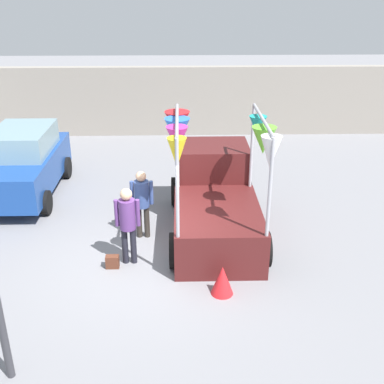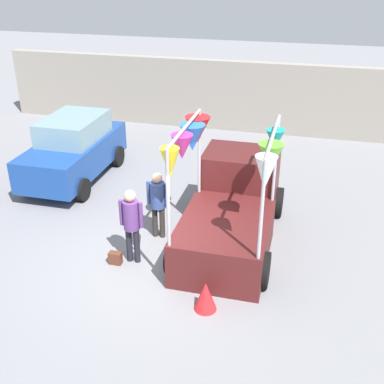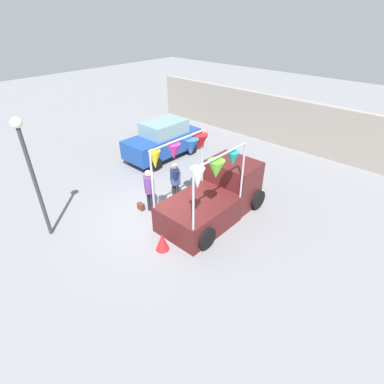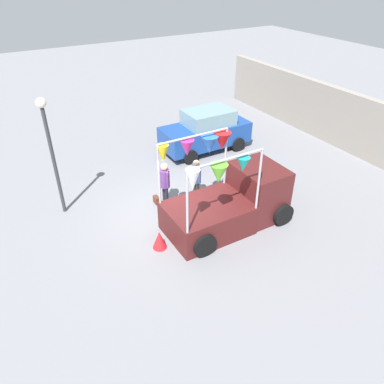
{
  "view_description": "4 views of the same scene",
  "coord_description": "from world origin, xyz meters",
  "px_view_note": "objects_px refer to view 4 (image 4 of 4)",
  "views": [
    {
      "loc": [
        0.66,
        -8.95,
        5.64
      ],
      "look_at": [
        0.88,
        0.13,
        1.57
      ],
      "focal_mm": 45.0,
      "sensor_mm": 36.0,
      "label": 1
    },
    {
      "loc": [
        3.01,
        -8.29,
        6.12
      ],
      "look_at": [
        0.7,
        0.59,
        1.54
      ],
      "focal_mm": 45.0,
      "sensor_mm": 36.0,
      "label": 2
    },
    {
      "loc": [
        7.01,
        -5.93,
        6.63
      ],
      "look_at": [
        1.22,
        0.43,
        1.32
      ],
      "focal_mm": 28.0,
      "sensor_mm": 36.0,
      "label": 3
    },
    {
      "loc": [
        9.56,
        -4.79,
        7.63
      ],
      "look_at": [
        0.76,
        0.33,
        1.16
      ],
      "focal_mm": 35.0,
      "sensor_mm": 36.0,
      "label": 4
    }
  ],
  "objects_px": {
    "person_customer": "(165,181)",
    "handbag": "(157,200)",
    "vendor_truck": "(233,199)",
    "person_vendor": "(196,177)",
    "street_lamp": "(50,142)",
    "folded_kite_bundle_crimson": "(159,240)",
    "parked_car": "(206,131)"
  },
  "relations": [
    {
      "from": "person_vendor",
      "to": "folded_kite_bundle_crimson",
      "type": "distance_m",
      "value": 2.93
    },
    {
      "from": "person_customer",
      "to": "street_lamp",
      "type": "height_order",
      "value": "street_lamp"
    },
    {
      "from": "handbag",
      "to": "street_lamp",
      "type": "bearing_deg",
      "value": -111.56
    },
    {
      "from": "vendor_truck",
      "to": "person_customer",
      "type": "relative_size",
      "value": 2.34
    },
    {
      "from": "folded_kite_bundle_crimson",
      "to": "handbag",
      "type": "bearing_deg",
      "value": 156.75
    },
    {
      "from": "person_customer",
      "to": "person_vendor",
      "type": "relative_size",
      "value": 1.04
    },
    {
      "from": "street_lamp",
      "to": "handbag",
      "type": "bearing_deg",
      "value": 68.44
    },
    {
      "from": "parked_car",
      "to": "person_customer",
      "type": "xyz_separation_m",
      "value": [
        3.22,
        -3.68,
        0.11
      ]
    },
    {
      "from": "parked_car",
      "to": "person_vendor",
      "type": "height_order",
      "value": "parked_car"
    },
    {
      "from": "vendor_truck",
      "to": "parked_car",
      "type": "height_order",
      "value": "vendor_truck"
    },
    {
      "from": "vendor_truck",
      "to": "handbag",
      "type": "height_order",
      "value": "vendor_truck"
    },
    {
      "from": "person_vendor",
      "to": "handbag",
      "type": "xyz_separation_m",
      "value": [
        -0.57,
        -1.33,
        -0.86
      ]
    },
    {
      "from": "parked_car",
      "to": "handbag",
      "type": "xyz_separation_m",
      "value": [
        2.87,
        -3.88,
        -0.8
      ]
    },
    {
      "from": "person_customer",
      "to": "person_vendor",
      "type": "xyz_separation_m",
      "value": [
        0.22,
        1.13,
        -0.05
      ]
    },
    {
      "from": "vendor_truck",
      "to": "person_vendor",
      "type": "relative_size",
      "value": 2.44
    },
    {
      "from": "handbag",
      "to": "person_customer",
      "type": "bearing_deg",
      "value": 29.74
    },
    {
      "from": "vendor_truck",
      "to": "handbag",
      "type": "relative_size",
      "value": 14.5
    },
    {
      "from": "street_lamp",
      "to": "person_vendor",
      "type": "bearing_deg",
      "value": 67.95
    },
    {
      "from": "person_vendor",
      "to": "street_lamp",
      "type": "bearing_deg",
      "value": -112.05
    },
    {
      "from": "parked_car",
      "to": "person_customer",
      "type": "distance_m",
      "value": 4.89
    },
    {
      "from": "parked_car",
      "to": "folded_kite_bundle_crimson",
      "type": "distance_m",
      "value": 7.07
    },
    {
      "from": "vendor_truck",
      "to": "person_customer",
      "type": "bearing_deg",
      "value": -140.88
    },
    {
      "from": "person_vendor",
      "to": "folded_kite_bundle_crimson",
      "type": "xyz_separation_m",
      "value": [
        1.68,
        -2.29,
        -0.7
      ]
    },
    {
      "from": "parked_car",
      "to": "folded_kite_bundle_crimson",
      "type": "height_order",
      "value": "parked_car"
    },
    {
      "from": "vendor_truck",
      "to": "street_lamp",
      "type": "xyz_separation_m",
      "value": [
        -3.44,
        -4.75,
        1.75
      ]
    },
    {
      "from": "person_customer",
      "to": "folded_kite_bundle_crimson",
      "type": "relative_size",
      "value": 2.89
    },
    {
      "from": "street_lamp",
      "to": "folded_kite_bundle_crimson",
      "type": "xyz_separation_m",
      "value": [
        3.43,
        2.04,
        -2.35
      ]
    },
    {
      "from": "street_lamp",
      "to": "folded_kite_bundle_crimson",
      "type": "height_order",
      "value": "street_lamp"
    },
    {
      "from": "vendor_truck",
      "to": "street_lamp",
      "type": "bearing_deg",
      "value": -125.88
    },
    {
      "from": "parked_car",
      "to": "person_vendor",
      "type": "relative_size",
      "value": 2.41
    },
    {
      "from": "person_customer",
      "to": "handbag",
      "type": "bearing_deg",
      "value": -150.26
    },
    {
      "from": "person_vendor",
      "to": "street_lamp",
      "type": "height_order",
      "value": "street_lamp"
    }
  ]
}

